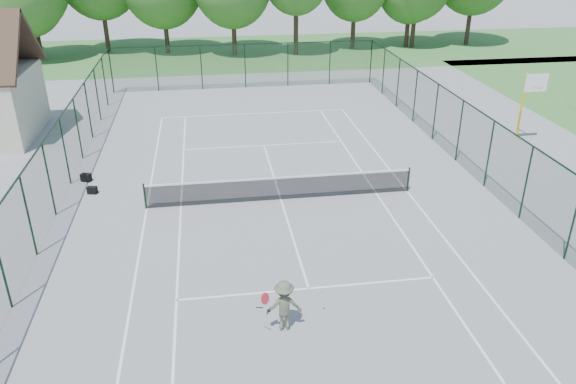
% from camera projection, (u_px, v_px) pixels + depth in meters
% --- Properties ---
extents(ground, '(140.00, 140.00, 0.00)m').
position_uv_depth(ground, '(281.00, 200.00, 23.41)').
color(ground, gray).
rests_on(ground, ground).
extents(grass_far, '(80.00, 16.00, 0.01)m').
position_uv_depth(grass_far, '(235.00, 52.00, 50.16)').
color(grass_far, '#447F39').
rests_on(grass_far, ground).
extents(court_lines, '(11.05, 23.85, 0.01)m').
position_uv_depth(court_lines, '(281.00, 200.00, 23.41)').
color(court_lines, white).
rests_on(court_lines, ground).
extents(tennis_net, '(11.08, 0.08, 1.10)m').
position_uv_depth(tennis_net, '(281.00, 187.00, 23.17)').
color(tennis_net, black).
rests_on(tennis_net, ground).
extents(fence_enclosure, '(18.05, 36.05, 3.02)m').
position_uv_depth(fence_enclosure, '(281.00, 165.00, 22.74)').
color(fence_enclosure, '#1E3D23').
rests_on(fence_enclosure, ground).
extents(basketball_goal, '(1.20, 1.43, 3.65)m').
position_uv_depth(basketball_goal, '(530.00, 93.00, 28.73)').
color(basketball_goal, '#FEB50C').
rests_on(basketball_goal, ground).
extents(sports_bag_a, '(0.51, 0.41, 0.35)m').
position_uv_depth(sports_bag_a, '(86.00, 177.00, 25.02)').
color(sports_bag_a, black).
rests_on(sports_bag_a, ground).
extents(sports_bag_b, '(0.44, 0.33, 0.31)m').
position_uv_depth(sports_bag_b, '(92.00, 190.00, 23.88)').
color(sports_bag_b, black).
rests_on(sports_bag_b, ground).
extents(tennis_player, '(2.00, 0.93, 1.56)m').
position_uv_depth(tennis_player, '(284.00, 306.00, 15.65)').
color(tennis_player, '#535A42').
rests_on(tennis_player, ground).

